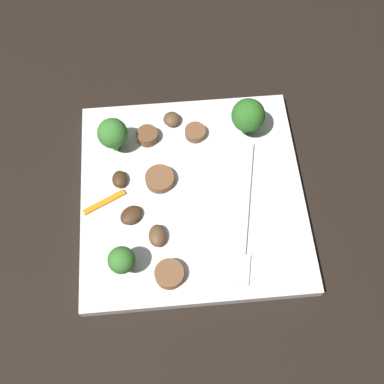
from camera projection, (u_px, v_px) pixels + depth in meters
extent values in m
plane|color=black|center=(192.00, 198.00, 0.57)|extent=(1.40, 1.40, 0.00)
cube|color=white|center=(192.00, 195.00, 0.56)|extent=(0.27, 0.27, 0.02)
cube|color=silver|center=(247.00, 196.00, 0.55)|extent=(0.14, 0.04, 0.00)
cube|color=silver|center=(242.00, 269.00, 0.51)|extent=(0.04, 0.02, 0.00)
cylinder|color=#408630|center=(115.00, 143.00, 0.57)|extent=(0.01, 0.01, 0.02)
sphere|color=#387A2D|center=(113.00, 133.00, 0.55)|extent=(0.04, 0.04, 0.04)
cylinder|color=#408630|center=(124.00, 265.00, 0.50)|extent=(0.01, 0.01, 0.02)
sphere|color=#387A2D|center=(122.00, 260.00, 0.48)|extent=(0.03, 0.03, 0.03)
cylinder|color=#347525|center=(246.00, 126.00, 0.58)|extent=(0.01, 0.01, 0.02)
sphere|color=#2D6B23|center=(248.00, 115.00, 0.56)|extent=(0.04, 0.04, 0.04)
cylinder|color=brown|center=(147.00, 136.00, 0.58)|extent=(0.03, 0.03, 0.01)
cylinder|color=brown|center=(160.00, 179.00, 0.55)|extent=(0.04, 0.04, 0.01)
cylinder|color=brown|center=(195.00, 133.00, 0.58)|extent=(0.03, 0.03, 0.01)
cylinder|color=brown|center=(169.00, 274.00, 0.50)|extent=(0.04, 0.04, 0.01)
ellipsoid|color=brown|center=(172.00, 119.00, 0.59)|extent=(0.03, 0.03, 0.01)
ellipsoid|color=#422B19|center=(131.00, 215.00, 0.53)|extent=(0.03, 0.03, 0.01)
ellipsoid|color=brown|center=(157.00, 236.00, 0.52)|extent=(0.03, 0.02, 0.01)
ellipsoid|color=#422B19|center=(120.00, 179.00, 0.55)|extent=(0.02, 0.02, 0.01)
cube|color=orange|center=(104.00, 202.00, 0.54)|extent=(0.03, 0.05, 0.00)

